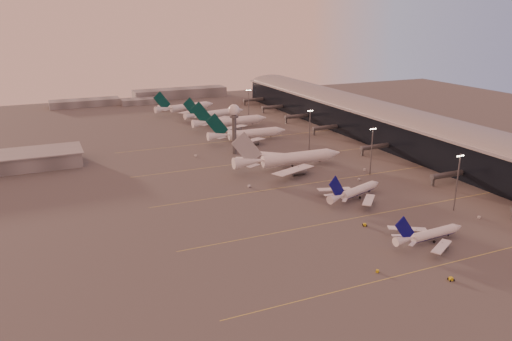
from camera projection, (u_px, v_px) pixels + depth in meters
name	position (u px, v px, depth m)	size (l,w,h in m)	color
ground	(337.00, 234.00, 189.61)	(700.00, 700.00, 0.00)	#4D4A4B
taxiway_markings	(327.00, 180.00, 249.94)	(180.00, 185.25, 0.02)	#F0DE54
terminal	(387.00, 125.00, 323.77)	(57.00, 362.00, 23.04)	black
hangar	(1.00, 162.00, 264.41)	(82.00, 27.00, 8.50)	slate
radar_tower	(234.00, 119.00, 289.81)	(6.40, 6.40, 31.10)	#53555A
mast_a	(457.00, 180.00, 207.66)	(3.60, 0.56, 25.00)	#53555A
mast_b	(372.00, 149.00, 254.47)	(3.60, 0.56, 25.00)	#53555A
mast_c	(310.00, 128.00, 300.53)	(3.60, 0.56, 25.00)	#53555A
mast_d	(249.00, 104.00, 378.25)	(3.60, 0.56, 25.00)	#53555A
distant_horizon	(153.00, 96.00, 472.99)	(165.00, 37.50, 9.00)	slate
narrowbody_near	(429.00, 236.00, 181.59)	(33.15, 26.43, 12.95)	white
narrowbody_mid	(355.00, 193.00, 223.80)	(35.53, 27.86, 14.44)	white
widebody_white	(289.00, 161.00, 267.65)	(63.95, 51.20, 22.49)	white
greentail_a	(248.00, 136.00, 324.06)	(55.51, 44.87, 20.18)	white
greentail_b	(231.00, 123.00, 359.53)	(58.76, 47.39, 21.33)	white
greentail_c	(215.00, 115.00, 388.88)	(53.26, 42.61, 19.55)	white
greentail_d	(185.00, 109.00, 414.41)	(54.55, 43.55, 20.14)	white
gsv_truck_a	(378.00, 269.00, 161.37)	(4.80, 4.28, 1.92)	yellow
gsv_tug_near	(451.00, 279.00, 156.39)	(2.66, 3.88, 1.03)	yellow
gsv_catering_a	(480.00, 214.00, 203.07)	(4.89, 2.73, 3.81)	silver
gsv_tug_mid	(365.00, 225.00, 196.09)	(4.04, 3.21, 1.01)	yellow
gsv_truck_b	(360.00, 178.00, 249.16)	(5.23, 2.16, 2.07)	silver
gsv_truck_c	(250.00, 185.00, 239.36)	(6.18, 3.15, 2.38)	silver
gsv_catering_b	(365.00, 167.00, 264.19)	(5.05, 3.12, 3.85)	silver
gsv_tug_far	(270.00, 163.00, 275.41)	(3.87, 4.02, 1.00)	silver
gsv_truck_d	(195.00, 155.00, 289.72)	(3.29, 6.53, 2.52)	silver
gsv_tug_hangar	(255.00, 134.00, 342.11)	(3.72, 2.57, 0.99)	#525457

